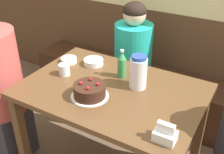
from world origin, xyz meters
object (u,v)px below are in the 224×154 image
(birthday_cake, at_px, (90,91))
(soju_bottle, at_px, (122,64))
(water_pitcher, at_px, (138,72))
(napkin_holder, at_px, (165,134))
(person_grey_tee, at_px, (132,70))
(bench_seat, at_px, (155,95))
(glass_water_tall, at_px, (64,70))
(bowl_soup_white, at_px, (69,60))
(bowl_rice_small, at_px, (94,62))

(birthday_cake, relative_size, soju_bottle, 1.16)
(water_pitcher, bearing_deg, napkin_holder, -49.00)
(napkin_holder, bearing_deg, person_grey_tee, 124.13)
(bench_seat, distance_m, glass_water_tall, 1.09)
(bowl_soup_white, distance_m, person_grey_tee, 0.63)
(soju_bottle, distance_m, bowl_rice_small, 0.28)
(bowl_soup_white, xyz_separation_m, person_grey_tee, (0.28, 0.51, -0.25))
(napkin_holder, bearing_deg, birthday_cake, 165.97)
(water_pitcher, distance_m, napkin_holder, 0.50)
(bench_seat, distance_m, bowl_rice_small, 0.88)
(soju_bottle, bearing_deg, person_grey_tee, 107.48)
(bowl_rice_small, bearing_deg, birthday_cake, -59.81)
(bench_seat, bearing_deg, person_grey_tee, -134.52)
(soju_bottle, relative_size, bowl_rice_small, 1.40)
(birthday_cake, xyz_separation_m, soju_bottle, (0.05, 0.31, 0.05))
(napkin_holder, distance_m, person_grey_tee, 1.16)
(bowl_soup_white, height_order, person_grey_tee, person_grey_tee)
(birthday_cake, height_order, bowl_soup_white, birthday_cake)
(soju_bottle, xyz_separation_m, bowl_soup_white, (-0.44, -0.01, -0.08))
(napkin_holder, xyz_separation_m, bowl_soup_white, (-0.92, 0.43, -0.02))
(glass_water_tall, relative_size, person_grey_tee, 0.07)
(soju_bottle, relative_size, glass_water_tall, 2.49)
(bench_seat, xyz_separation_m, bowl_rice_small, (-0.28, -0.62, 0.56))
(napkin_holder, bearing_deg, glass_water_tall, 162.23)
(birthday_cake, relative_size, water_pitcher, 1.05)
(glass_water_tall, bearing_deg, bench_seat, 66.41)
(glass_water_tall, bearing_deg, soju_bottle, 26.35)
(bench_seat, distance_m, water_pitcher, 0.99)
(bench_seat, xyz_separation_m, water_pitcher, (0.13, -0.73, 0.65))
(glass_water_tall, xyz_separation_m, person_grey_tee, (0.20, 0.67, -0.27))
(glass_water_tall, bearing_deg, birthday_cake, -24.05)
(water_pitcher, xyz_separation_m, glass_water_tall, (-0.50, -0.11, -0.07))
(napkin_holder, bearing_deg, soju_bottle, 137.36)
(water_pitcher, height_order, bowl_soup_white, water_pitcher)
(soju_bottle, distance_m, person_grey_tee, 0.61)
(bowl_soup_white, relative_size, person_grey_tee, 0.10)
(water_pitcher, bearing_deg, soju_bottle, 157.13)
(bowl_rice_small, xyz_separation_m, glass_water_tall, (-0.09, -0.23, 0.02))
(bench_seat, bearing_deg, glass_water_tall, -113.59)
(bench_seat, distance_m, birthday_cake, 1.14)
(bench_seat, xyz_separation_m, person_grey_tee, (-0.17, -0.18, 0.31))
(bench_seat, bearing_deg, napkin_holder, -67.47)
(bowl_soup_white, bearing_deg, glass_water_tall, -61.47)
(water_pitcher, height_order, glass_water_tall, water_pitcher)
(bench_seat, height_order, napkin_holder, napkin_holder)
(soju_bottle, bearing_deg, bowl_rice_small, 168.51)
(napkin_holder, height_order, glass_water_tall, napkin_holder)
(water_pitcher, distance_m, soju_bottle, 0.16)
(water_pitcher, relative_size, glass_water_tall, 2.75)
(birthday_cake, height_order, person_grey_tee, person_grey_tee)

